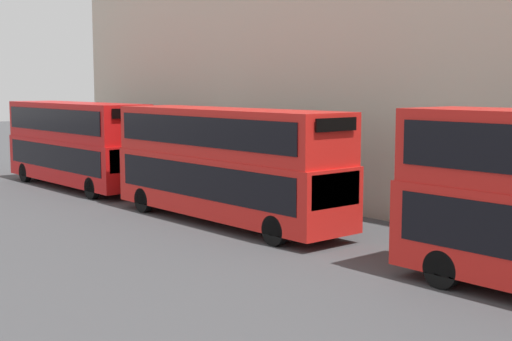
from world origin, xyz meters
The scene contains 2 objects.
bus_second_in_queue centered at (1.60, 20.53, 2.36)m, with size 2.59×11.18×4.28m.
bus_third_in_queue centered at (1.60, 32.72, 2.35)m, with size 2.59×10.75×4.26m.
Camera 1 is at (-14.56, -0.18, 5.15)m, focal length 50.00 mm.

